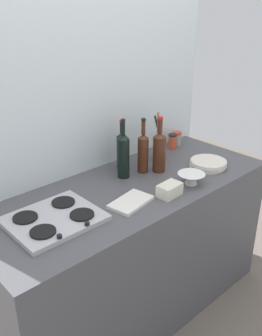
{
  "coord_description": "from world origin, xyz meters",
  "views": [
    {
      "loc": [
        -1.3,
        -1.41,
        1.9
      ],
      "look_at": [
        0.0,
        0.0,
        1.02
      ],
      "focal_mm": 40.35,
      "sensor_mm": 36.0,
      "label": 1
    }
  ],
  "objects_px": {
    "wine_bottle_leftmost": "(122,150)",
    "utensil_crock": "(159,149)",
    "butter_dish": "(170,190)",
    "stovetop_hob": "(54,219)",
    "wine_bottle_mid_left": "(143,152)",
    "mixing_bowl": "(191,178)",
    "cutting_board": "(131,202)",
    "condiment_jar_front": "(177,139)",
    "condiment_jar_rear": "(172,141)",
    "wine_bottle_rightmost": "(123,155)",
    "plate_stack": "(208,164)",
    "wine_bottle_mid_right": "(159,151)"
  },
  "relations": [
    {
      "from": "wine_bottle_leftmost",
      "to": "utensil_crock",
      "type": "xyz_separation_m",
      "value": [
        0.28,
        -0.06,
        -0.05
      ]
    },
    {
      "from": "wine_bottle_leftmost",
      "to": "butter_dish",
      "type": "relative_size",
      "value": 2.37
    },
    {
      "from": "stovetop_hob",
      "to": "wine_bottle_mid_left",
      "type": "distance_m",
      "value": 0.73
    },
    {
      "from": "butter_dish",
      "to": "mixing_bowl",
      "type": "bearing_deg",
      "value": 2.67
    },
    {
      "from": "wine_bottle_leftmost",
      "to": "mixing_bowl",
      "type": "height_order",
      "value": "wine_bottle_leftmost"
    },
    {
      "from": "cutting_board",
      "to": "utensil_crock",
      "type": "bearing_deg",
      "value": 29.85
    },
    {
      "from": "wine_bottle_mid_left",
      "to": "condiment_jar_front",
      "type": "bearing_deg",
      "value": 17.9
    },
    {
      "from": "mixing_bowl",
      "to": "condiment_jar_rear",
      "type": "height_order",
      "value": "condiment_jar_rear"
    },
    {
      "from": "condiment_jar_front",
      "to": "cutting_board",
      "type": "height_order",
      "value": "condiment_jar_front"
    },
    {
      "from": "condiment_jar_rear",
      "to": "utensil_crock",
      "type": "bearing_deg",
      "value": -162.38
    },
    {
      "from": "butter_dish",
      "to": "condiment_jar_front",
      "type": "xyz_separation_m",
      "value": [
        0.61,
        0.48,
        0.02
      ]
    },
    {
      "from": "wine_bottle_rightmost",
      "to": "butter_dish",
      "type": "height_order",
      "value": "wine_bottle_rightmost"
    },
    {
      "from": "utensil_crock",
      "to": "condiment_jar_rear",
      "type": "distance_m",
      "value": 0.21
    },
    {
      "from": "mixing_bowl",
      "to": "cutting_board",
      "type": "xyz_separation_m",
      "value": [
        -0.41,
        0.07,
        -0.03
      ]
    },
    {
      "from": "wine_bottle_leftmost",
      "to": "condiment_jar_rear",
      "type": "bearing_deg",
      "value": 0.95
    },
    {
      "from": "plate_stack",
      "to": "utensil_crock",
      "type": "xyz_separation_m",
      "value": [
        -0.13,
        0.3,
        0.05
      ]
    },
    {
      "from": "wine_bottle_leftmost",
      "to": "condiment_jar_rear",
      "type": "height_order",
      "value": "wine_bottle_leftmost"
    },
    {
      "from": "wine_bottle_leftmost",
      "to": "utensil_crock",
      "type": "height_order",
      "value": "utensil_crock"
    },
    {
      "from": "stovetop_hob",
      "to": "condiment_jar_front",
      "type": "xyz_separation_m",
      "value": [
        1.21,
        0.28,
        0.04
      ]
    },
    {
      "from": "stovetop_hob",
      "to": "plate_stack",
      "type": "bearing_deg",
      "value": -6.29
    },
    {
      "from": "wine_bottle_rightmost",
      "to": "plate_stack",
      "type": "bearing_deg",
      "value": -27.94
    },
    {
      "from": "stovetop_hob",
      "to": "mixing_bowl",
      "type": "height_order",
      "value": "mixing_bowl"
    },
    {
      "from": "stovetop_hob",
      "to": "wine_bottle_leftmost",
      "type": "distance_m",
      "value": 0.71
    },
    {
      "from": "butter_dish",
      "to": "stovetop_hob",
      "type": "bearing_deg",
      "value": 161.26
    },
    {
      "from": "mixing_bowl",
      "to": "cutting_board",
      "type": "relative_size",
      "value": 0.67
    },
    {
      "from": "plate_stack",
      "to": "wine_bottle_mid_right",
      "type": "bearing_deg",
      "value": 147.43
    },
    {
      "from": "wine_bottle_mid_right",
      "to": "mixing_bowl",
      "type": "xyz_separation_m",
      "value": [
        0.01,
        -0.25,
        -0.1
      ]
    },
    {
      "from": "condiment_jar_rear",
      "to": "condiment_jar_front",
      "type": "bearing_deg",
      "value": 19.76
    },
    {
      "from": "wine_bottle_rightmost",
      "to": "condiment_jar_front",
      "type": "height_order",
      "value": "wine_bottle_rightmost"
    },
    {
      "from": "wine_bottle_rightmost",
      "to": "condiment_jar_front",
      "type": "relative_size",
      "value": 3.62
    },
    {
      "from": "wine_bottle_mid_right",
      "to": "wine_bottle_rightmost",
      "type": "bearing_deg",
      "value": 158.47
    },
    {
      "from": "wine_bottle_mid_left",
      "to": "wine_bottle_rightmost",
      "type": "xyz_separation_m",
      "value": [
        -0.14,
        0.03,
        0.01
      ]
    },
    {
      "from": "butter_dish",
      "to": "cutting_board",
      "type": "bearing_deg",
      "value": 160.0
    },
    {
      "from": "wine_bottle_mid_left",
      "to": "condiment_jar_front",
      "type": "relative_size",
      "value": 3.43
    },
    {
      "from": "plate_stack",
      "to": "utensil_crock",
      "type": "bearing_deg",
      "value": 113.44
    },
    {
      "from": "condiment_jar_rear",
      "to": "wine_bottle_leftmost",
      "type": "bearing_deg",
      "value": -179.05
    },
    {
      "from": "wine_bottle_mid_right",
      "to": "utensil_crock",
      "type": "height_order",
      "value": "wine_bottle_mid_right"
    },
    {
      "from": "butter_dish",
      "to": "utensil_crock",
      "type": "height_order",
      "value": "utensil_crock"
    },
    {
      "from": "butter_dish",
      "to": "plate_stack",
      "type": "bearing_deg",
      "value": 10.69
    },
    {
      "from": "butter_dish",
      "to": "utensil_crock",
      "type": "relative_size",
      "value": 0.42
    },
    {
      "from": "wine_bottle_leftmost",
      "to": "wine_bottle_mid_right",
      "type": "height_order",
      "value": "wine_bottle_mid_right"
    },
    {
      "from": "wine_bottle_leftmost",
      "to": "cutting_board",
      "type": "xyz_separation_m",
      "value": [
        -0.26,
        -0.37,
        -0.12
      ]
    },
    {
      "from": "plate_stack",
      "to": "wine_bottle_mid_left",
      "type": "distance_m",
      "value": 0.44
    },
    {
      "from": "wine_bottle_mid_right",
      "to": "utensil_crock",
      "type": "relative_size",
      "value": 1.09
    },
    {
      "from": "mixing_bowl",
      "to": "utensil_crock",
      "type": "xyz_separation_m",
      "value": [
        0.13,
        0.38,
        0.04
      ]
    },
    {
      "from": "plate_stack",
      "to": "wine_bottle_mid_left",
      "type": "xyz_separation_m",
      "value": [
        -0.35,
        0.23,
        0.11
      ]
    },
    {
      "from": "condiment_jar_front",
      "to": "plate_stack",
      "type": "bearing_deg",
      "value": -110.51
    },
    {
      "from": "condiment_jar_rear",
      "to": "cutting_board",
      "type": "relative_size",
      "value": 0.47
    },
    {
      "from": "wine_bottle_leftmost",
      "to": "butter_dish",
      "type": "xyz_separation_m",
      "value": [
        -0.05,
        -0.45,
        -0.09
      ]
    },
    {
      "from": "wine_bottle_mid_left",
      "to": "wine_bottle_mid_right",
      "type": "xyz_separation_m",
      "value": [
        0.08,
        -0.06,
        0.0
      ]
    }
  ]
}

